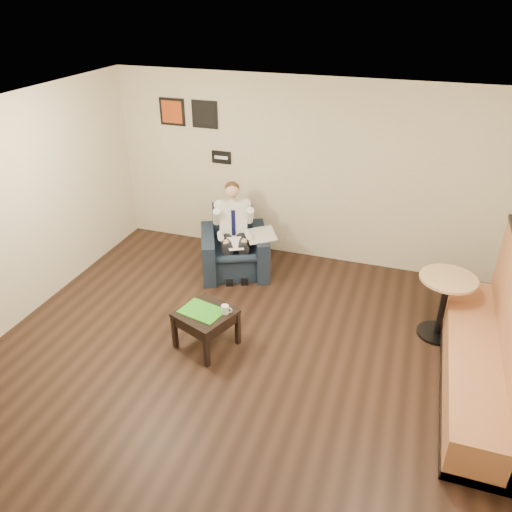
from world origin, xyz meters
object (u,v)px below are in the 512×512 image
(cafe_table, at_px, (442,307))
(side_table, at_px, (206,329))
(coffee_mug, at_px, (225,309))
(smartphone, at_px, (219,307))
(banquette, at_px, (486,330))
(green_folder, at_px, (202,311))
(armchair, at_px, (234,243))
(seated_man, at_px, (235,236))

(cafe_table, bearing_deg, side_table, -157.27)
(side_table, bearing_deg, coffee_mug, 12.57)
(coffee_mug, xyz_separation_m, smartphone, (-0.12, 0.09, -0.05))
(banquette, bearing_deg, coffee_mug, -174.29)
(coffee_mug, height_order, smartphone, coffee_mug)
(cafe_table, bearing_deg, green_folder, -157.41)
(side_table, xyz_separation_m, cafe_table, (2.68, 1.12, 0.17))
(armchair, height_order, smartphone, armchair)
(armchair, distance_m, side_table, 1.85)
(side_table, relative_size, cafe_table, 0.72)
(green_folder, bearing_deg, armchair, 98.77)
(seated_man, relative_size, banquette, 0.45)
(seated_man, xyz_separation_m, cafe_table, (2.94, -0.58, -0.23))
(green_folder, height_order, cafe_table, cafe_table)
(side_table, height_order, coffee_mug, coffee_mug)
(seated_man, xyz_separation_m, coffee_mug, (0.50, -1.65, -0.10))
(green_folder, xyz_separation_m, banquette, (3.10, 0.34, 0.23))
(smartphone, bearing_deg, armchair, 135.71)
(seated_man, distance_m, cafe_table, 3.01)
(side_table, bearing_deg, banquette, 6.24)
(smartphone, distance_m, banquette, 2.96)
(green_folder, xyz_separation_m, cafe_table, (2.71, 1.13, -0.08))
(armchair, xyz_separation_m, side_table, (0.32, -1.81, -0.22))
(smartphone, height_order, banquette, banquette)
(banquette, bearing_deg, side_table, -173.76)
(coffee_mug, height_order, cafe_table, cafe_table)
(coffee_mug, bearing_deg, cafe_table, 23.63)
(green_folder, distance_m, smartphone, 0.22)
(banquette, bearing_deg, armchair, 156.39)
(banquette, bearing_deg, cafe_table, 116.11)
(smartphone, bearing_deg, seated_man, 134.94)
(armchair, xyz_separation_m, seated_man, (0.05, -0.11, 0.17))
(cafe_table, bearing_deg, seated_man, 168.85)
(armchair, height_order, side_table, armchair)
(cafe_table, bearing_deg, armchair, 167.00)
(smartphone, bearing_deg, side_table, -97.35)
(armchair, bearing_deg, cafe_table, -37.71)
(seated_man, distance_m, smartphone, 1.61)
(green_folder, bearing_deg, smartphone, 44.92)
(coffee_mug, bearing_deg, green_folder, -167.43)
(armchair, xyz_separation_m, green_folder, (0.28, -1.82, 0.03))
(side_table, xyz_separation_m, green_folder, (-0.04, -0.01, 0.25))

